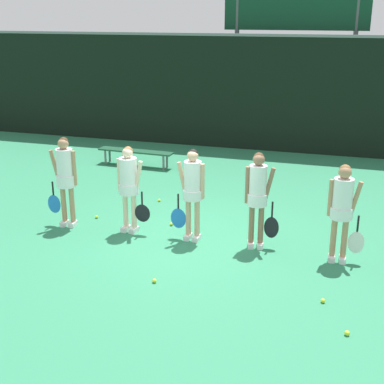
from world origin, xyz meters
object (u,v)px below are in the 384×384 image
(scoreboard, at_px, (296,10))
(player_4, at_px, (342,205))
(tennis_ball_1, at_px, (171,224))
(tennis_ball_2, at_px, (323,301))
(player_1, at_px, (129,182))
(tennis_ball_0, at_px, (154,281))
(tennis_ball_3, at_px, (97,217))
(player_0, at_px, (65,174))
(player_3, at_px, (258,193))
(tennis_ball_5, at_px, (159,200))
(bench_courtside, at_px, (136,152))
(tennis_ball_6, at_px, (347,333))
(player_2, at_px, (192,187))

(scoreboard, height_order, player_4, scoreboard)
(tennis_ball_1, relative_size, tennis_ball_2, 1.03)
(player_1, bearing_deg, tennis_ball_0, -51.31)
(player_4, xyz_separation_m, tennis_ball_3, (-4.87, 0.58, -0.98))
(player_0, bearing_deg, player_1, -2.60)
(player_4, bearing_deg, player_3, 170.40)
(player_0, distance_m, player_1, 1.31)
(tennis_ball_1, bearing_deg, player_0, -163.74)
(player_3, relative_size, tennis_ball_0, 25.66)
(tennis_ball_2, distance_m, tennis_ball_5, 5.17)
(bench_courtside, distance_m, player_1, 4.73)
(player_4, bearing_deg, scoreboard, 99.75)
(tennis_ball_1, relative_size, tennis_ball_6, 0.96)
(player_3, height_order, player_4, player_3)
(player_3, bearing_deg, tennis_ball_5, 134.51)
(tennis_ball_6, bearing_deg, tennis_ball_0, 168.32)
(tennis_ball_0, relative_size, tennis_ball_6, 0.96)
(player_0, height_order, player_3, player_0)
(player_1, relative_size, tennis_ball_3, 25.63)
(player_4, bearing_deg, tennis_ball_5, 150.88)
(player_2, relative_size, player_3, 0.99)
(tennis_ball_0, height_order, tennis_ball_2, tennis_ball_0)
(player_2, bearing_deg, player_0, -177.37)
(tennis_ball_3, bearing_deg, tennis_ball_5, 56.66)
(tennis_ball_3, height_order, tennis_ball_5, same)
(player_1, bearing_deg, tennis_ball_5, 97.75)
(tennis_ball_5, height_order, tennis_ball_6, tennis_ball_6)
(tennis_ball_2, bearing_deg, scoreboard, 100.36)
(tennis_ball_1, xyz_separation_m, tennis_ball_5, (-0.73, 1.27, -0.00))
(tennis_ball_5, bearing_deg, tennis_ball_0, -70.74)
(player_4, height_order, tennis_ball_6, player_4)
(scoreboard, height_order, tennis_ball_1, scoreboard)
(player_1, height_order, tennis_ball_0, player_1)
(player_4, relative_size, tennis_ball_2, 25.56)
(player_1, distance_m, tennis_ball_2, 4.26)
(tennis_ball_3, xyz_separation_m, tennis_ball_5, (0.88, 1.34, -0.00))
(player_0, distance_m, player_4, 5.23)
(player_1, height_order, tennis_ball_1, player_1)
(bench_courtside, xyz_separation_m, player_4, (5.64, -4.52, 0.63))
(scoreboard, height_order, player_3, scoreboard)
(tennis_ball_1, height_order, tennis_ball_6, tennis_ball_6)
(tennis_ball_0, xyz_separation_m, tennis_ball_2, (2.60, 0.15, -0.00))
(bench_courtside, height_order, tennis_ball_0, bench_courtside)
(player_2, distance_m, tennis_ball_3, 2.46)
(player_3, distance_m, tennis_ball_3, 3.59)
(tennis_ball_3, bearing_deg, player_0, -125.78)
(bench_courtside, xyz_separation_m, tennis_ball_0, (2.91, -6.19, -0.35))
(tennis_ball_3, bearing_deg, player_1, -23.70)
(player_1, relative_size, tennis_ball_1, 24.67)
(bench_courtside, distance_m, tennis_ball_1, 4.56)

